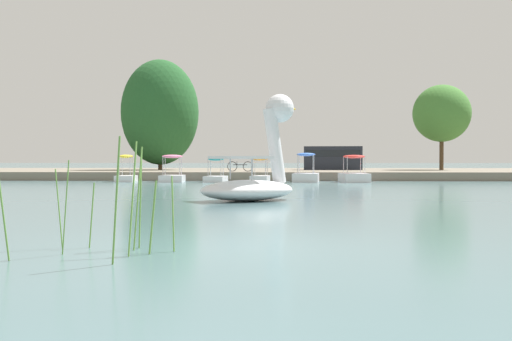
% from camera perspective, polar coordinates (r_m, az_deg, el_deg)
% --- Properties ---
extents(ground_plane, '(529.16, 529.16, 0.00)m').
position_cam_1_polar(ground_plane, '(8.65, -1.33, -7.41)').
color(ground_plane, slate).
extents(shore_bank_far, '(140.38, 19.82, 0.53)m').
position_cam_1_polar(shore_bank_far, '(45.97, 1.56, -0.25)').
color(shore_bank_far, slate).
rests_on(shore_bank_far, ground_plane).
extents(swan_boat, '(3.68, 3.34, 3.40)m').
position_cam_1_polar(swan_boat, '(18.57, -0.06, -0.10)').
color(swan_boat, white).
rests_on(swan_boat, ground_plane).
extents(pedal_boat_red, '(1.66, 2.49, 1.58)m').
position_cam_1_polar(pedal_boat_red, '(34.74, 9.44, -0.35)').
color(pedal_boat_red, white).
rests_on(pedal_boat_red, ground_plane).
extents(pedal_boat_blue, '(1.71, 2.48, 1.70)m').
position_cam_1_polar(pedal_boat_blue, '(34.70, 4.84, -0.33)').
color(pedal_boat_blue, white).
rests_on(pedal_boat_blue, ground_plane).
extents(pedal_boat_orange, '(1.16, 1.99, 1.45)m').
position_cam_1_polar(pedal_boat_orange, '(34.37, 0.40, -0.35)').
color(pedal_boat_orange, white).
rests_on(pedal_boat_orange, ground_plane).
extents(pedal_boat_teal, '(1.30, 2.11, 1.44)m').
position_cam_1_polar(pedal_boat_teal, '(34.56, -3.91, -0.45)').
color(pedal_boat_teal, white).
rests_on(pedal_boat_teal, ground_plane).
extents(pedal_boat_pink, '(1.46, 2.23, 1.59)m').
position_cam_1_polar(pedal_boat_pink, '(35.08, -8.08, -0.33)').
color(pedal_boat_pink, white).
rests_on(pedal_boat_pink, ground_plane).
extents(pedal_boat_yellow, '(1.18, 1.90, 1.60)m').
position_cam_1_polar(pedal_boat_yellow, '(35.79, -12.42, -0.33)').
color(pedal_boat_yellow, white).
rests_on(pedal_boat_yellow, ground_plane).
extents(tree_sapling_by_fence, '(6.20, 6.19, 6.52)m').
position_cam_1_polar(tree_sapling_by_fence, '(47.64, 17.48, 5.27)').
color(tree_sapling_by_fence, '#4C3823').
rests_on(tree_sapling_by_fence, shore_bank_far).
extents(tree_willow_overhanging, '(6.65, 6.10, 8.47)m').
position_cam_1_polar(tree_willow_overhanging, '(46.16, -9.25, 5.57)').
color(tree_willow_overhanging, '#4C3823').
rests_on(tree_willow_overhanging, shore_bank_far).
extents(bicycle_parked, '(1.69, 0.18, 0.67)m').
position_cam_1_polar(bicycle_parked, '(38.82, -1.55, 0.41)').
color(bicycle_parked, black).
rests_on(bicycle_parked, shore_bank_far).
extents(parked_van, '(4.52, 2.16, 1.79)m').
position_cam_1_polar(parked_van, '(45.59, 7.44, 1.28)').
color(parked_van, '#1E232D').
rests_on(parked_van, shore_bank_far).
extents(reed_clump_foreground, '(3.32, 1.51, 1.56)m').
position_cam_1_polar(reed_clump_foreground, '(8.20, -16.78, -3.25)').
color(reed_clump_foreground, '#669942').
rests_on(reed_clump_foreground, ground_plane).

